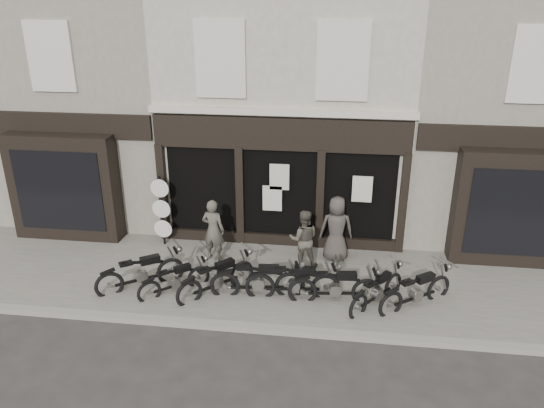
# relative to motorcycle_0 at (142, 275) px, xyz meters

# --- Properties ---
(ground_plane) EXTENTS (90.00, 90.00, 0.00)m
(ground_plane) POSITION_rel_motorcycle_0_xyz_m (3.18, -0.08, -0.43)
(ground_plane) COLOR #2D2B28
(ground_plane) RESTS_ON ground
(pavement) EXTENTS (30.00, 4.20, 0.12)m
(pavement) POSITION_rel_motorcycle_0_xyz_m (3.18, 0.82, -0.37)
(pavement) COLOR #625C56
(pavement) RESTS_ON ground_plane
(kerb) EXTENTS (30.00, 0.25, 0.13)m
(kerb) POSITION_rel_motorcycle_0_xyz_m (3.18, -1.33, -0.37)
(kerb) COLOR gray
(kerb) RESTS_ON ground_plane
(central_building) EXTENTS (7.30, 6.22, 8.34)m
(central_building) POSITION_rel_motorcycle_0_xyz_m (3.18, 5.87, 3.65)
(central_building) COLOR beige
(central_building) RESTS_ON ground
(neighbour_left) EXTENTS (5.60, 6.73, 8.34)m
(neighbour_left) POSITION_rel_motorcycle_0_xyz_m (-3.17, 5.81, 3.61)
(neighbour_left) COLOR gray
(neighbour_left) RESTS_ON ground
(neighbour_right) EXTENTS (5.60, 6.73, 8.34)m
(neighbour_right) POSITION_rel_motorcycle_0_xyz_m (9.53, 5.81, 3.61)
(neighbour_right) COLOR gray
(neighbour_right) RESTS_ON ground
(motorcycle_0) EXTENTS (1.99, 1.54, 1.09)m
(motorcycle_0) POSITION_rel_motorcycle_0_xyz_m (0.00, 0.00, 0.00)
(motorcycle_0) COLOR black
(motorcycle_0) RESTS_ON ground
(motorcycle_1) EXTENTS (1.61, 1.44, 0.93)m
(motorcycle_1) POSITION_rel_motorcycle_0_xyz_m (0.91, -0.11, -0.06)
(motorcycle_1) COLOR black
(motorcycle_1) RESTS_ON ground
(motorcycle_2) EXTENTS (1.76, 1.78, 1.08)m
(motorcycle_2) POSITION_rel_motorcycle_0_xyz_m (1.94, -0.00, -0.01)
(motorcycle_2) COLOR black
(motorcycle_2) RESTS_ON ground
(motorcycle_3) EXTENTS (2.34, 0.66, 1.12)m
(motorcycle_3) POSITION_rel_motorcycle_0_xyz_m (2.99, -0.02, 0.01)
(motorcycle_3) COLOR black
(motorcycle_3) RESTS_ON ground
(motorcycle_4) EXTENTS (2.34, 0.64, 1.12)m
(motorcycle_4) POSITION_rel_motorcycle_0_xyz_m (3.86, 0.01, 0.01)
(motorcycle_4) COLOR black
(motorcycle_4) RESTS_ON ground
(motorcycle_5) EXTENTS (2.25, 0.62, 1.08)m
(motorcycle_5) POSITION_rel_motorcycle_0_xyz_m (4.87, -0.04, -0.01)
(motorcycle_5) COLOR black
(motorcycle_5) RESTS_ON ground
(motorcycle_6) EXTENTS (1.47, 1.72, 0.98)m
(motorcycle_6) POSITION_rel_motorcycle_0_xyz_m (5.85, -0.01, -0.05)
(motorcycle_6) COLOR black
(motorcycle_6) RESTS_ON ground
(motorcycle_7) EXTENTS (1.89, 1.51, 1.05)m
(motorcycle_7) POSITION_rel_motorcycle_0_xyz_m (6.78, 0.03, -0.02)
(motorcycle_7) COLOR black
(motorcycle_7) RESTS_ON ground
(man_left) EXTENTS (0.71, 0.54, 1.76)m
(man_left) POSITION_rel_motorcycle_0_xyz_m (1.48, 1.68, 0.57)
(man_left) COLOR #4D493F
(man_left) RESTS_ON pavement
(man_centre) EXTENTS (0.85, 0.69, 1.65)m
(man_centre) POSITION_rel_motorcycle_0_xyz_m (3.97, 1.55, 0.51)
(man_centre) COLOR #49443B
(man_centre) RESTS_ON pavement
(man_right) EXTENTS (0.93, 0.63, 1.85)m
(man_right) POSITION_rel_motorcycle_0_xyz_m (4.82, 2.10, 0.61)
(man_right) COLOR #3E3834
(man_right) RESTS_ON pavement
(advert_sign_post) EXTENTS (0.54, 0.35, 2.23)m
(advert_sign_post) POSITION_rel_motorcycle_0_xyz_m (-0.19, 2.36, 0.65)
(advert_sign_post) COLOR black
(advert_sign_post) RESTS_ON ground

